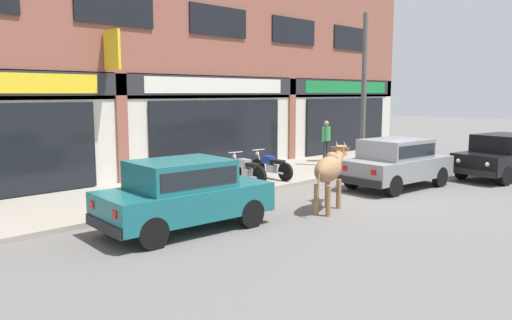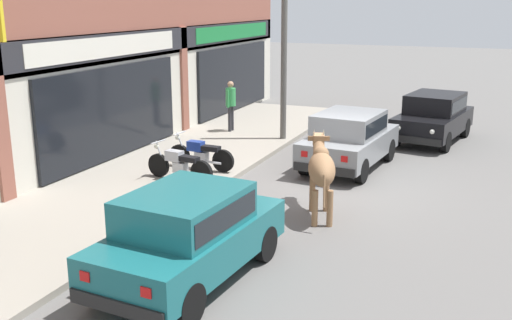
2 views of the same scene
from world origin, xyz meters
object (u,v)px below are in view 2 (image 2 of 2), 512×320
at_px(pedestrian, 231,101).
at_px(cow, 321,168).
at_px(motorcycle_1, 201,154).
at_px(utility_pole, 284,48).
at_px(car_2, 188,231).
at_px(motorcycle_0, 179,164).
at_px(car_0, 434,115).
at_px(car_1, 349,137).

bearing_deg(pedestrian, cow, -142.04).
distance_m(motorcycle_1, utility_pole, 4.68).
bearing_deg(car_2, cow, -16.86).
bearing_deg(motorcycle_1, utility_pole, -10.32).
bearing_deg(motorcycle_0, utility_pole, -8.27).
bearing_deg(car_2, motorcycle_0, 31.25).
height_order(cow, motorcycle_0, cow).
bearing_deg(motorcycle_1, cow, -116.48).
height_order(car_2, motorcycle_0, car_2).
relative_size(motorcycle_0, pedestrian, 1.13).
xyz_separation_m(cow, utility_pole, (5.79, 2.90, 1.84)).
height_order(cow, utility_pole, utility_pole).
xyz_separation_m(cow, motorcycle_1, (1.81, 3.63, -0.50)).
height_order(motorcycle_0, pedestrian, pedestrian).
distance_m(motorcycle_1, pedestrian, 4.57).
height_order(car_0, utility_pole, utility_pole).
bearing_deg(car_2, car_0, -11.81).
distance_m(cow, motorcycle_1, 4.08).
relative_size(car_0, car_2, 1.02).
bearing_deg(cow, motorcycle_0, 78.33).
distance_m(car_2, pedestrian, 10.38).
relative_size(car_2, utility_pole, 0.68).
xyz_separation_m(car_0, motorcycle_0, (-6.95, 4.92, -0.31)).
height_order(cow, car_1, cow).
bearing_deg(car_1, motorcycle_1, 120.60).
distance_m(car_2, utility_pole, 9.68).
bearing_deg(utility_pole, motorcycle_0, 171.73).
bearing_deg(pedestrian, utility_pole, -101.29).
bearing_deg(cow, car_1, 5.44).
height_order(pedestrian, utility_pole, utility_pole).
bearing_deg(motorcycle_0, motorcycle_1, -0.36).
bearing_deg(car_1, motorcycle_0, 132.38).
relative_size(car_0, utility_pole, 0.69).
height_order(car_2, motorcycle_1, car_2).
height_order(cow, pedestrian, pedestrian).
relative_size(car_0, pedestrian, 2.36).
height_order(car_1, motorcycle_0, car_1).
bearing_deg(car_1, utility_pole, 51.08).
xyz_separation_m(motorcycle_0, motorcycle_1, (1.06, -0.01, 0.00)).
xyz_separation_m(motorcycle_0, utility_pole, (5.04, -0.73, 2.34)).
bearing_deg(car_2, car_1, -5.54).
bearing_deg(cow, utility_pole, 26.59).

